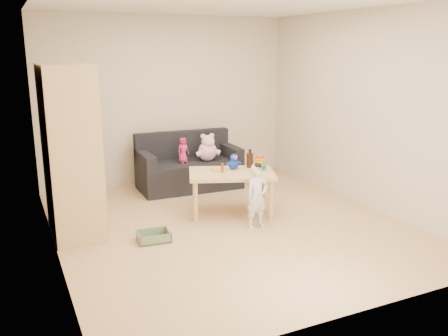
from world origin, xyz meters
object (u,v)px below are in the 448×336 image
sofa (189,175)px  play_table (231,193)px  wardrobe (70,151)px  toddler (257,197)px

sofa → play_table: play_table is taller
wardrobe → play_table: size_ratio=1.80×
wardrobe → sofa: bearing=30.5°
sofa → toddler: toddler is taller
sofa → play_table: bearing=-86.0°
toddler → wardrobe: bearing=154.0°
play_table → toddler: (0.07, -0.56, 0.10)m
sofa → play_table: 1.34m
play_table → toddler: 0.57m
play_table → sofa: bearing=92.8°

